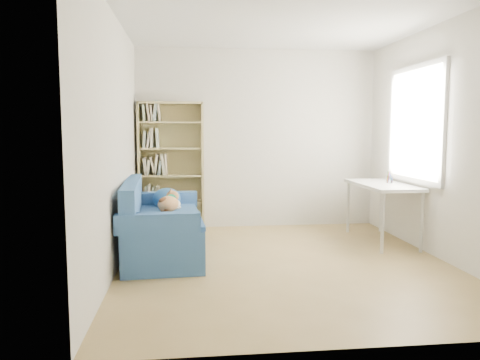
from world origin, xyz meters
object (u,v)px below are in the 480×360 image
at_px(sofa, 159,226).
at_px(desk, 382,189).
at_px(pen_cup, 389,178).
at_px(bookshelf, 171,172).

height_order(sofa, desk, sofa).
bearing_deg(desk, pen_cup, 29.07).
bearing_deg(pen_cup, desk, -150.93).
xyz_separation_m(sofa, pen_cup, (2.92, 0.40, 0.48)).
height_order(bookshelf, desk, bookshelf).
bearing_deg(pen_cup, sofa, -172.25).
distance_m(bookshelf, desk, 2.88).
relative_size(bookshelf, pen_cup, 11.71).
distance_m(desk, pen_cup, 0.18).
height_order(sofa, pen_cup, pen_cup).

